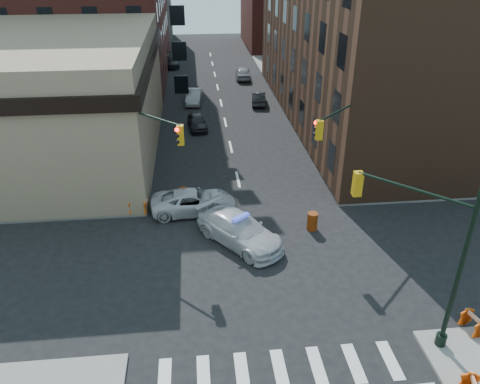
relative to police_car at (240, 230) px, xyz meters
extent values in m
plane|color=black|center=(0.68, -2.15, -0.81)|extent=(140.00, 140.00, 0.00)
cube|color=gray|center=(-22.32, 30.60, -0.74)|extent=(34.00, 54.50, 0.15)
cube|color=gray|center=(23.68, 30.60, -0.74)|extent=(34.00, 54.50, 0.15)
cube|color=#8A7B5A|center=(-16.32, 14.35, 3.69)|extent=(22.00, 22.00, 9.00)
cube|color=#4B2E1E|center=(13.68, 20.35, 6.19)|extent=(14.00, 34.00, 14.00)
cube|color=maroon|center=(14.68, 55.85, 5.19)|extent=(16.00, 16.00, 12.00)
cylinder|color=black|center=(7.48, -8.45, 3.34)|extent=(0.20, 0.20, 8.00)
cylinder|color=black|center=(7.48, -8.45, -0.41)|extent=(0.44, 0.44, 0.50)
cylinder|color=black|center=(5.89, -6.86, 5.84)|extent=(3.27, 3.27, 0.12)
cube|color=#BF8C0C|center=(4.30, -5.27, 5.34)|extent=(0.35, 0.35, 1.05)
sphere|color=#FF0C05|center=(4.45, -5.11, 5.69)|extent=(0.22, 0.22, 0.22)
sphere|color=black|center=(4.45, -5.11, 5.36)|extent=(0.22, 0.22, 0.22)
sphere|color=black|center=(4.45, -5.11, 5.03)|extent=(0.22, 0.22, 0.22)
cylinder|color=black|center=(-6.12, 4.15, 3.34)|extent=(0.20, 0.20, 8.00)
cylinder|color=black|center=(-6.12, 4.15, -0.41)|extent=(0.44, 0.44, 0.50)
cylinder|color=black|center=(-4.53, 2.56, 5.84)|extent=(3.27, 3.27, 0.12)
cube|color=#BF8C0C|center=(-2.94, 0.97, 5.34)|extent=(0.35, 0.35, 1.05)
sphere|color=#FF0C05|center=(-3.10, 0.81, 5.69)|extent=(0.22, 0.22, 0.22)
sphere|color=black|center=(-3.10, 0.81, 5.36)|extent=(0.22, 0.22, 0.22)
sphere|color=black|center=(-3.10, 0.81, 5.03)|extent=(0.22, 0.22, 0.22)
cylinder|color=black|center=(7.48, 4.15, 3.34)|extent=(0.20, 0.20, 8.00)
cylinder|color=black|center=(7.48, 4.15, -0.41)|extent=(0.44, 0.44, 0.50)
cylinder|color=black|center=(5.89, 2.56, 5.84)|extent=(3.27, 3.27, 0.12)
cube|color=#BF8C0C|center=(4.30, 0.97, 5.34)|extent=(0.35, 0.35, 1.05)
sphere|color=#FF0C05|center=(4.14, 1.13, 5.69)|extent=(0.22, 0.22, 0.22)
sphere|color=black|center=(4.14, 1.13, 5.36)|extent=(0.22, 0.22, 0.22)
sphere|color=black|center=(4.14, 1.13, 5.03)|extent=(0.22, 0.22, 0.22)
cylinder|color=black|center=(8.18, 23.85, 0.64)|extent=(0.24, 0.24, 2.60)
sphere|color=brown|center=(8.18, 23.85, 2.69)|extent=(3.00, 3.00, 3.00)
cylinder|color=black|center=(8.18, 31.85, 0.64)|extent=(0.24, 0.24, 2.60)
sphere|color=brown|center=(8.18, 31.85, 2.69)|extent=(3.00, 3.00, 3.00)
imported|color=silver|center=(0.00, 0.00, 0.00)|extent=(5.23, 5.83, 1.63)
imported|color=silver|center=(-2.49, 3.65, -0.09)|extent=(5.27, 2.59, 1.44)
imported|color=black|center=(-1.95, 18.42, -0.17)|extent=(1.92, 3.93, 1.29)
imported|color=#909298|center=(-2.13, 26.09, -0.12)|extent=(1.82, 4.35, 1.40)
imported|color=black|center=(-4.82, 42.76, -0.08)|extent=(2.13, 5.06, 1.46)
imported|color=black|center=(4.53, 25.07, -0.17)|extent=(1.82, 4.02, 1.28)
imported|color=#969A9F|center=(4.02, 35.29, -0.07)|extent=(2.02, 4.45, 1.48)
imported|color=black|center=(-8.80, 4.88, 0.33)|extent=(0.86, 0.84, 2.00)
imported|color=black|center=(-9.13, 3.85, 0.27)|extent=(1.02, 0.86, 1.86)
imported|color=black|center=(-10.97, 6.39, 0.23)|extent=(1.14, 0.86, 1.79)
cylinder|color=red|center=(4.34, 0.93, -0.27)|extent=(0.80, 0.80, 1.08)
cylinder|color=orange|center=(-3.11, 4.91, -0.31)|extent=(0.67, 0.67, 1.01)
camera|label=1|loc=(-2.20, -21.63, 14.02)|focal=35.00mm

